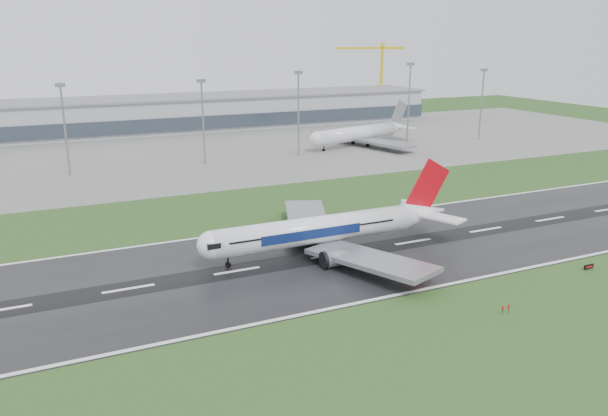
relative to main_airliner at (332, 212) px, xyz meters
name	(u,v)px	position (x,y,z in m)	size (l,w,h in m)	color
ground	(413,242)	(18.51, -2.55, -8.44)	(520.00, 520.00, 0.00)	#24461A
runway	(413,242)	(18.51, -2.55, -8.39)	(400.00, 45.00, 0.10)	black
apron	(234,148)	(18.51, 122.45, -8.40)	(400.00, 130.00, 0.08)	slate
terminal	(195,113)	(18.51, 182.45, -0.94)	(240.00, 36.00, 15.00)	#91939C
main_airliner	(332,212)	(0.00, 0.00, 0.00)	(56.51, 53.82, 16.68)	white
parked_airliner	(360,125)	(67.18, 106.18, -0.13)	(56.15, 52.28, 16.46)	silver
tower_crane	(381,78)	(133.37, 197.45, 11.62)	(40.29, 2.20, 40.13)	#DFB80D
runway_sign	(589,267)	(39.91, -29.61, -7.92)	(2.30, 0.26, 1.04)	black
floodmast_1	(65,132)	(-44.85, 97.45, 5.55)	(0.64, 0.64, 27.99)	gray
floodmast_2	(203,124)	(-0.29, 97.45, 5.56)	(0.64, 0.64, 27.99)	gray
floodmast_3	(298,115)	(35.86, 97.45, 6.54)	(0.64, 0.64, 29.96)	gray
floodmast_4	(409,106)	(84.47, 97.45, 7.62)	(0.64, 0.64, 32.12)	gray
floodmast_5	(481,106)	(121.77, 97.45, 6.09)	(0.64, 0.64, 29.06)	gray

